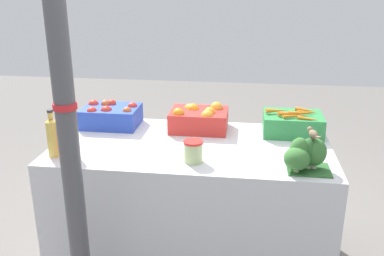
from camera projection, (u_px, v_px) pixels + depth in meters
name	position (u px, v px, depth m)	size (l,w,h in m)	color
market_table	(192.00, 203.00, 2.70)	(1.65, 0.86, 0.81)	silver
support_pole	(67.00, 129.00, 1.92)	(0.11, 0.11, 2.21)	#4C4C51
apple_crate	(111.00, 115.00, 2.86)	(0.37, 0.28, 0.16)	#2847B7
orange_crate	(199.00, 118.00, 2.78)	(0.37, 0.28, 0.17)	red
carrot_crate	(293.00, 123.00, 2.71)	(0.37, 0.28, 0.16)	#2D8442
broccoli_pile	(304.00, 155.00, 2.19)	(0.25, 0.20, 0.18)	#2D602D
juice_bottle_golden	(53.00, 136.00, 2.35)	(0.06, 0.06, 0.27)	gold
juice_bottle_ruby	(71.00, 140.00, 2.35)	(0.07, 0.07, 0.23)	#B2333D
pickle_jar	(193.00, 151.00, 2.30)	(0.11, 0.11, 0.12)	#B2C684
sparrow_bird	(313.00, 133.00, 2.15)	(0.06, 0.13, 0.05)	#4C3D2D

